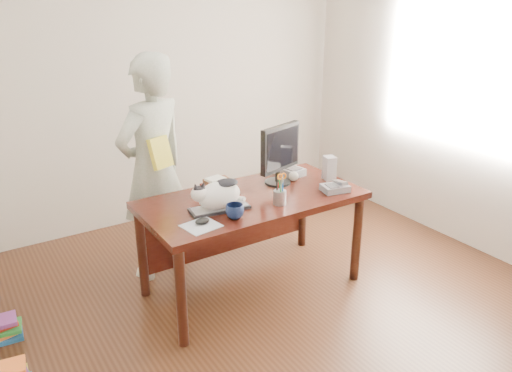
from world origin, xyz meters
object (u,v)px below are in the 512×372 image
(monitor, at_px, (280,151))
(speaker, at_px, (329,168))
(calculator, at_px, (290,171))
(phone, at_px, (336,187))
(book_pile_b, at_px, (1,330))
(desk, at_px, (247,212))
(coffee_mug, at_px, (235,211))
(book_stack, at_px, (217,183))
(cat, at_px, (217,194))
(baseball, at_px, (294,176))
(person, at_px, (153,169))
(keyboard, at_px, (220,208))
(mouse, at_px, (202,221))
(pen_cup, at_px, (280,196))

(monitor, xyz_separation_m, speaker, (0.39, -0.13, -0.17))
(speaker, height_order, calculator, speaker)
(phone, relative_size, book_pile_b, 0.84)
(phone, bearing_deg, desk, 164.17)
(coffee_mug, xyz_separation_m, book_stack, (0.16, 0.55, -0.01))
(cat, xyz_separation_m, coffee_mug, (0.03, -0.17, -0.07))
(monitor, bearing_deg, baseball, -21.26)
(baseball, relative_size, person, 0.04)
(baseball, bearing_deg, cat, -166.87)
(speaker, bearing_deg, desk, -172.90)
(keyboard, distance_m, coffee_mug, 0.17)
(keyboard, xyz_separation_m, baseball, (0.76, 0.18, 0.03))
(phone, distance_m, book_stack, 0.89)
(keyboard, xyz_separation_m, cat, (-0.01, -0.00, 0.11))
(baseball, bearing_deg, mouse, -161.64)
(phone, bearing_deg, book_pile_b, 178.40)
(phone, distance_m, book_pile_b, 2.48)
(cat, relative_size, book_pile_b, 1.55)
(monitor, height_order, person, person)
(baseball, height_order, book_pile_b, baseball)
(pen_cup, distance_m, calculator, 0.61)
(baseball, distance_m, calculator, 0.15)
(pen_cup, distance_m, mouse, 0.60)
(cat, bearing_deg, person, 111.74)
(coffee_mug, relative_size, book_stack, 0.54)
(cat, relative_size, person, 0.23)
(book_stack, height_order, calculator, book_stack)
(monitor, relative_size, book_stack, 2.06)
(mouse, bearing_deg, monitor, 12.36)
(pen_cup, relative_size, coffee_mug, 1.89)
(book_stack, bearing_deg, pen_cup, -70.69)
(book_pile_b, bearing_deg, phone, -14.33)
(phone, bearing_deg, coffee_mug, -166.70)
(desk, distance_m, mouse, 0.61)
(cat, distance_m, calculator, 0.90)
(monitor, height_order, calculator, monitor)
(keyboard, bearing_deg, cat, -171.64)
(desk, bearing_deg, baseball, 3.04)
(pen_cup, xyz_separation_m, person, (-0.59, 0.83, 0.06))
(desk, distance_m, coffee_mug, 0.48)
(calculator, bearing_deg, speaker, -61.16)
(phone, relative_size, speaker, 1.17)
(desk, height_order, monitor, monitor)
(pen_cup, height_order, coffee_mug, pen_cup)
(baseball, height_order, book_stack, book_stack)
(keyboard, distance_m, book_pile_b, 1.63)
(monitor, bearing_deg, coffee_mug, -166.57)
(person, bearing_deg, cat, 83.30)
(keyboard, xyz_separation_m, coffee_mug, (0.02, -0.17, 0.04))
(person, bearing_deg, monitor, 127.40)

